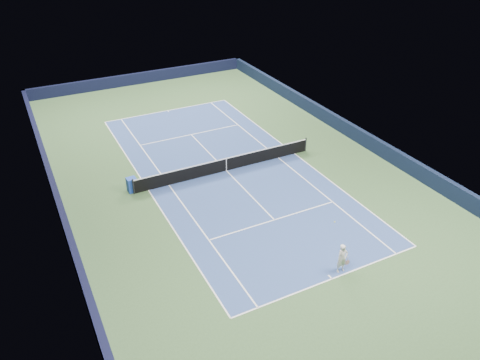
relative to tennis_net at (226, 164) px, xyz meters
name	(u,v)px	position (x,y,z in m)	size (l,w,h in m)	color
ground	(226,171)	(0.00, 0.00, -0.50)	(40.00, 40.00, 0.00)	#33502C
wall_far	(141,78)	(0.00, 19.82, 0.05)	(22.00, 0.35, 1.10)	black
wall_right	(354,133)	(10.82, 0.00, 0.05)	(0.35, 40.00, 1.10)	#111A33
wall_left	(59,204)	(-10.82, 0.00, 0.05)	(0.35, 40.00, 1.10)	black
court_surface	(226,171)	(0.00, 0.00, -0.50)	(10.97, 23.77, 0.01)	navy
baseline_far	(168,110)	(0.00, 11.88, -0.50)	(10.97, 0.08, 0.00)	white
baseline_near	(332,279)	(0.00, -11.88, -0.50)	(10.97, 0.08, 0.00)	white
sideline_doubles_right	(294,154)	(5.49, 0.00, -0.50)	(0.08, 23.77, 0.00)	white
sideline_doubles_left	(148,190)	(-5.49, 0.00, -0.50)	(0.08, 23.77, 0.00)	white
sideline_singles_right	(278,158)	(4.12, 0.00, -0.50)	(0.08, 23.77, 0.00)	white
sideline_singles_left	(169,185)	(-4.12, 0.00, -0.50)	(0.08, 23.77, 0.00)	white
service_line_far	(191,135)	(0.00, 6.40, -0.50)	(8.23, 0.08, 0.00)	white
service_line_near	(274,220)	(0.00, -6.40, -0.50)	(8.23, 0.08, 0.00)	white
center_service_line	(226,171)	(0.00, 0.00, -0.50)	(0.08, 12.80, 0.00)	white
center_mark_far	(168,111)	(0.00, 11.73, -0.50)	(0.08, 0.30, 0.00)	white
center_mark_near	(330,277)	(0.00, -11.73, -0.50)	(0.08, 0.30, 0.00)	white
tennis_net	(226,164)	(0.00, 0.00, 0.00)	(12.90, 0.10, 1.07)	black
sponsor_cube	(132,185)	(-6.40, 0.35, -0.03)	(0.63, 0.56, 0.95)	#1C3FAC
tennis_player	(342,258)	(0.73, -11.60, 0.29)	(0.76, 1.23, 2.34)	silver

